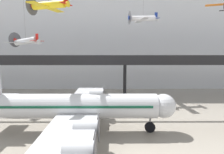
{
  "coord_description": "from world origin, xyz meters",
  "views": [
    {
      "loc": [
        -3.0,
        -16.39,
        10.33
      ],
      "look_at": [
        -2.87,
        9.67,
        6.63
      ],
      "focal_mm": 32.0,
      "sensor_mm": 36.0,
      "label": 1
    }
  ],
  "objects": [
    {
      "name": "hangar_back_wall",
      "position": [
        0.0,
        35.9,
        13.59
      ],
      "size": [
        140.0,
        3.0,
        27.18
      ],
      "color": "silver",
      "rests_on": "ground"
    },
    {
      "name": "mezzanine_walkway",
      "position": [
        0.0,
        25.44,
        7.42
      ],
      "size": [
        110.0,
        3.2,
        9.05
      ],
      "color": "black",
      "rests_on": "ground"
    },
    {
      "name": "airliner_silver_main",
      "position": [
        -7.7,
        7.27,
        3.32
      ],
      "size": [
        25.67,
        28.97,
        9.14
      ],
      "rotation": [
        0.0,
        0.0,
        0.0
      ],
      "color": "silver",
      "rests_on": "ground"
    },
    {
      "name": "suspended_plane_yellow_lowwing",
      "position": [
        -11.63,
        12.41,
        16.3
      ],
      "size": [
        6.23,
        7.42,
        6.74
      ],
      "rotation": [
        0.0,
        0.0,
        2.86
      ],
      "color": "yellow"
    },
    {
      "name": "suspended_plane_white_twin",
      "position": [
        3.32,
        24.15,
        16.24
      ],
      "size": [
        6.12,
        7.47,
        6.76
      ],
      "rotation": [
        0.0,
        0.0,
        3.27
      ],
      "color": "silver"
    },
    {
      "name": "suspended_plane_silver_racer",
      "position": [
        -17.81,
        18.83,
        11.62
      ],
      "size": [
        6.24,
        7.08,
        10.95
      ],
      "rotation": [
        0.0,
        0.0,
        2.69
      ],
      "color": "silver"
    }
  ]
}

